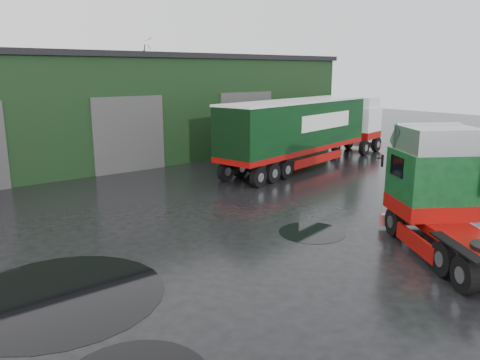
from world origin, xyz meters
name	(u,v)px	position (x,y,z in m)	size (l,w,h in m)	color
ground	(281,261)	(0.00, 0.00, 0.00)	(100.00, 100.00, 0.00)	black
warehouse	(86,106)	(2.00, 20.00, 3.16)	(32.40, 12.40, 6.30)	black
hero_tractor	(462,197)	(4.08, -3.00, 1.84)	(2.51, 5.91, 3.67)	#0E3E1A
lorry_right	(297,134)	(9.53, 9.00, 1.90)	(2.50, 14.47, 3.80)	silver
tree_back_b	(133,89)	(10.00, 30.00, 3.75)	(4.40, 4.40, 7.50)	black
puddle_1	(312,232)	(2.45, 1.10, 0.00)	(2.23, 2.23, 0.01)	black
puddle_2	(60,296)	(-5.66, 1.71, 0.00)	(4.99, 4.99, 0.01)	black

